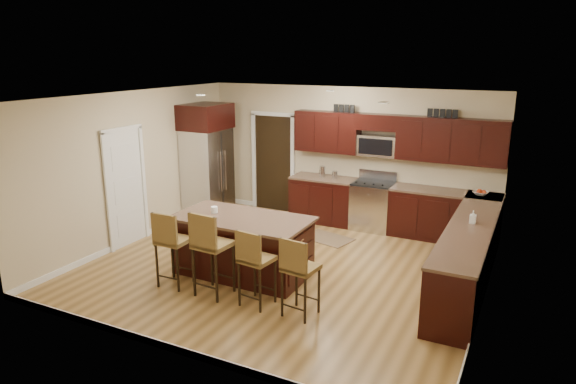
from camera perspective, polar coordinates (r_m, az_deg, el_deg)
The scene contains 24 objects.
floor at distance 8.34m, azimuth -0.38°, elevation -8.33°, with size 6.00×6.00×0.00m, color olive.
ceiling at distance 7.67m, azimuth -0.42°, elevation 10.50°, with size 6.00×6.00×0.00m, color silver.
wall_back at distance 10.36m, azimuth 6.50°, elevation 4.09°, with size 6.00×6.00×0.00m, color #C5B48E.
wall_left at distance 9.59m, azimuth -16.62°, elevation 2.66°, with size 5.50×5.50×0.00m, color #C5B48E.
wall_right at distance 7.12m, azimuth 21.72°, elevation -2.05°, with size 5.50×5.50×0.00m, color #C5B48E.
base_cabinets at distance 8.89m, azimuth 14.98°, elevation -4.17°, with size 4.02×3.96×0.92m.
upper_cabinets at distance 9.82m, azimuth 12.00°, elevation 6.15°, with size 4.00×0.33×0.80m.
range at distance 10.09m, azimuth 9.39°, elevation -1.46°, with size 0.76×0.64×1.11m.
microwave at distance 9.97m, azimuth 9.94°, elevation 5.10°, with size 0.76×0.31×0.40m, color silver.
doorway at distance 11.07m, azimuth -1.63°, elevation 3.21°, with size 0.85×0.03×2.06m, color black.
pantry_door at distance 9.45m, azimuth -17.60°, elevation 0.33°, with size 0.03×0.80×2.04m, color white.
letter_decor at distance 9.80m, azimuth 11.33°, elevation 8.85°, with size 2.20×0.03×0.15m, color black, non-canonical shape.
island at distance 7.98m, azimuth -5.07°, elevation -6.16°, with size 2.09×1.10×0.92m.
stool_left at distance 7.62m, azimuth -12.91°, elevation -5.28°, with size 0.44×0.44×1.14m.
stool_mid at distance 7.20m, azimuth -8.71°, elevation -5.78°, with size 0.49×0.49×1.24m.
stool_right at distance 6.88m, azimuth -3.80°, elevation -7.47°, with size 0.45×0.45×1.09m.
refrigerator at distance 10.65m, azimuth -8.97°, elevation 3.51°, with size 0.79×0.98×2.35m.
floor_mat at distance 9.57m, azimuth 4.40°, elevation -5.16°, with size 0.88×0.59×0.01m, color brown.
fruit_bowl at distance 9.61m, azimuth 20.61°, elevation -0.12°, with size 0.26×0.26×0.06m, color silver.
soap_bottle at distance 7.96m, azimuth 19.86°, elevation -2.63°, with size 0.09×0.09×0.19m, color #B2B2B2.
canister_tall at distance 10.29m, azimuth 3.83°, elevation 2.27°, with size 0.12×0.12×0.22m, color silver.
canister_short at distance 10.21m, azimuth 5.22°, elevation 1.91°, with size 0.11×0.11×0.15m, color silver.
island_jar at distance 8.06m, azimuth -8.19°, elevation -1.96°, with size 0.10×0.10×0.10m, color white.
stool_extra at distance 6.60m, azimuth 1.14°, elevation -8.45°, with size 0.45×0.45×1.09m.
Camera 1 is at (3.45, -6.82, 3.33)m, focal length 32.00 mm.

